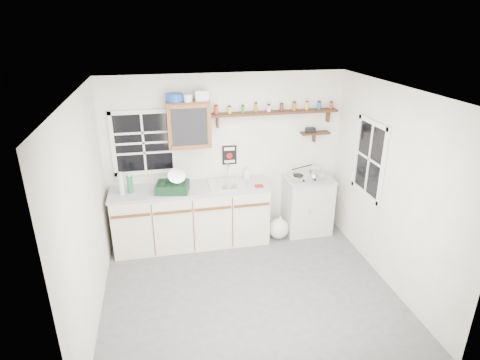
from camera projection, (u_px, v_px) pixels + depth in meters
name	position (u px, v px, depth m)	size (l,w,h in m)	color
room	(249.00, 201.00, 4.64)	(3.64, 3.24, 2.54)	#4E4F51
main_cabinet	(192.00, 216.00, 6.01)	(2.31, 0.63, 0.92)	beige
right_cabinet	(307.00, 204.00, 6.37)	(0.73, 0.57, 0.91)	#B8B7B1
sink	(227.00, 184.00, 5.93)	(0.52, 0.44, 0.29)	silver
upper_cabinet	(189.00, 124.00, 5.63)	(0.60, 0.32, 0.65)	brown
upper_cabinet_clutter	(185.00, 97.00, 5.48)	(0.58, 0.24, 0.14)	#193DA4
spice_shelf	(275.00, 112.00, 5.89)	(1.91, 0.18, 0.35)	black
secondary_shelf	(314.00, 133.00, 6.15)	(0.45, 0.16, 0.24)	black
warning_sign	(229.00, 155.00, 6.08)	(0.22, 0.02, 0.30)	black
window_back	(144.00, 143.00, 5.74)	(0.93, 0.03, 0.98)	black
window_right	(370.00, 159.00, 5.39)	(0.03, 0.78, 1.08)	black
water_bottles	(126.00, 184.00, 5.59)	(0.19, 0.12, 0.33)	silver
dish_rack	(174.00, 184.00, 5.66)	(0.50, 0.42, 0.34)	black
soap_bottle	(247.00, 172.00, 6.16)	(0.08, 0.08, 0.18)	silver
rag	(259.00, 186.00, 5.86)	(0.12, 0.10, 0.02)	maroon
hotplate	(306.00, 177.00, 6.16)	(0.53, 0.31, 0.07)	silver
saucepan	(314.00, 171.00, 6.15)	(0.39, 0.31, 0.19)	silver
trash_bag	(279.00, 228.00, 6.23)	(0.36, 0.33, 0.41)	silver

